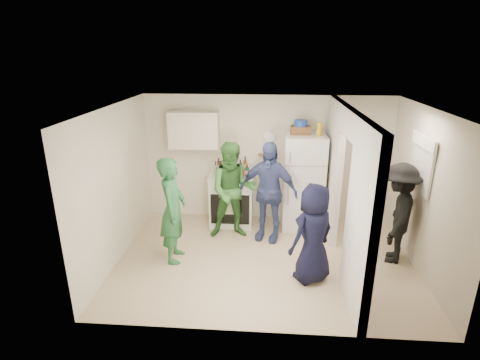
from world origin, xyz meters
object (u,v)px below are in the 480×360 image
(person_navy, at_px, (313,234))
(person_nook, at_px, (397,214))
(person_green_left, at_px, (173,210))
(person_denim, at_px, (268,192))
(fridge, at_px, (303,182))
(stove, at_px, (232,199))
(wicker_basket, at_px, (300,130))
(yellow_cup_stack_top, at_px, (319,129))
(person_green_center, at_px, (233,191))
(blue_bowl, at_px, (301,123))

(person_navy, bearing_deg, person_nook, 168.58)
(person_green_left, relative_size, person_denim, 0.96)
(fridge, height_order, person_denim, fridge)
(stove, xyz_separation_m, wicker_basket, (1.27, 0.02, 1.40))
(yellow_cup_stack_top, xyz_separation_m, person_navy, (-0.22, -1.74, -1.19))
(person_green_center, height_order, person_nook, person_green_center)
(fridge, bearing_deg, person_green_center, -157.73)
(fridge, height_order, yellow_cup_stack_top, yellow_cup_stack_top)
(wicker_basket, bearing_deg, person_nook, -39.29)
(yellow_cup_stack_top, distance_m, person_green_center, 1.89)
(person_green_left, relative_size, person_navy, 1.15)
(yellow_cup_stack_top, bearing_deg, stove, 175.34)
(person_green_center, xyz_separation_m, person_nook, (2.69, -0.65, -0.07))
(stove, height_order, wicker_basket, wicker_basket)
(blue_bowl, xyz_separation_m, person_nook, (1.50, -1.23, -1.20))
(person_denim, xyz_separation_m, person_navy, (0.66, -1.27, -0.15))
(wicker_basket, height_order, yellow_cup_stack_top, yellow_cup_stack_top)
(wicker_basket, bearing_deg, person_green_left, -144.92)
(fridge, relative_size, person_green_center, 1.02)
(yellow_cup_stack_top, height_order, person_denim, yellow_cup_stack_top)
(blue_bowl, bearing_deg, person_navy, -86.98)
(wicker_basket, relative_size, blue_bowl, 1.46)
(person_navy, bearing_deg, person_denim, -99.39)
(person_green_left, height_order, person_navy, person_green_left)
(stove, distance_m, blue_bowl, 1.99)
(blue_bowl, relative_size, person_denim, 0.13)
(stove, bearing_deg, person_denim, -40.52)
(person_green_left, xyz_separation_m, person_navy, (2.18, -0.43, -0.11))
(stove, xyz_separation_m, person_navy, (1.37, -1.87, 0.26))
(blue_bowl, height_order, person_nook, blue_bowl)
(wicker_basket, xyz_separation_m, blue_bowl, (0.00, 0.00, 0.13))
(person_green_left, bearing_deg, stove, -31.45)
(person_denim, bearing_deg, person_navy, -45.38)
(stove, distance_m, fridge, 1.43)
(stove, height_order, person_green_left, person_green_left)
(fridge, bearing_deg, yellow_cup_stack_top, -24.44)
(person_green_center, distance_m, person_navy, 1.85)
(fridge, distance_m, person_denim, 0.88)
(person_green_center, bearing_deg, person_green_left, -142.47)
(yellow_cup_stack_top, height_order, person_green_center, yellow_cup_stack_top)
(blue_bowl, bearing_deg, yellow_cup_stack_top, -25.11)
(fridge, distance_m, person_navy, 1.85)
(wicker_basket, relative_size, yellow_cup_stack_top, 1.40)
(yellow_cup_stack_top, xyz_separation_m, person_green_left, (-2.40, -1.31, -1.08))
(fridge, height_order, person_navy, fridge)
(person_green_left, distance_m, person_denim, 1.73)
(stove, xyz_separation_m, person_denim, (0.71, -0.61, 0.41))
(person_green_left, bearing_deg, wicker_basket, -57.14)
(person_green_left, height_order, person_denim, person_denim)
(yellow_cup_stack_top, relative_size, person_nook, 0.15)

